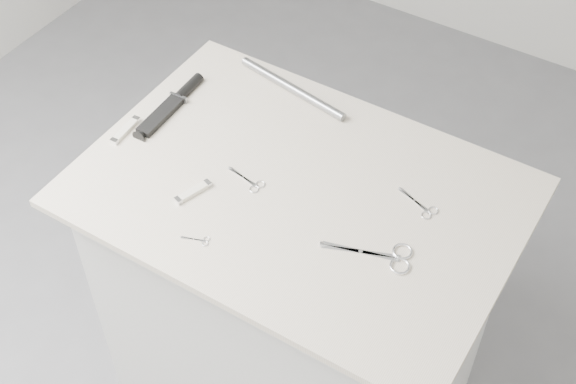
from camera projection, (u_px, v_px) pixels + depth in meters
The scene contains 10 objects.
plinth at pixel (297, 306), 2.18m from camera, with size 0.90×0.60×0.90m, color silver.
display_board at pixel (298, 192), 1.84m from camera, with size 1.00×0.70×0.02m, color beige.
large_shears at pixel (387, 256), 1.70m from camera, with size 0.20×0.11×0.01m.
embroidery_scissors_a at pixel (251, 182), 1.85m from camera, with size 0.10×0.04×0.00m.
embroidery_scissors_b at pixel (423, 207), 1.79m from camera, with size 0.11×0.06×0.00m.
tiny_scissors at pixel (199, 240), 1.73m from camera, with size 0.06×0.04×0.00m.
sheathed_knife at pixel (174, 102), 2.02m from camera, with size 0.06×0.25×0.03m.
pocket_knife_a at pixel (125, 130), 1.96m from camera, with size 0.03×0.10×0.01m.
pocket_knife_b at pixel (193, 192), 1.82m from camera, with size 0.05×0.10×0.01m.
metal_rail at pixel (292, 88), 2.06m from camera, with size 0.02×0.02×0.34m, color gray.
Camera 1 is at (0.63, -1.07, 2.27)m, focal length 50.00 mm.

